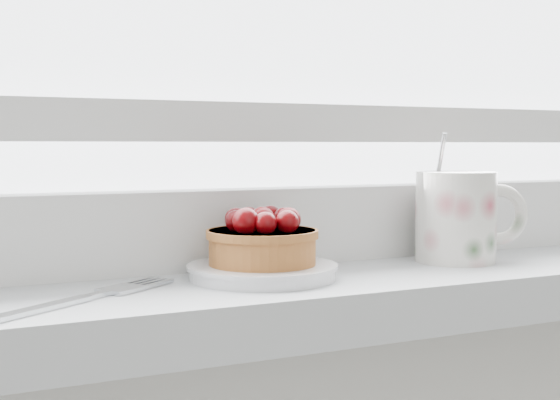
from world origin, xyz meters
TOP-DOWN VIEW (x-y plane):
  - saucer at (-0.03, 1.89)m, footprint 0.12×0.12m
  - raspberry_tart at (-0.03, 1.89)m, footprint 0.09×0.09m
  - floral_mug at (0.18, 1.90)m, footprint 0.12×0.10m
  - fork at (-0.19, 1.86)m, footprint 0.18×0.13m

SIDE VIEW (x-z plane):
  - fork at x=-0.19m, z-range 0.94..0.94m
  - saucer at x=-0.03m, z-range 0.94..0.95m
  - raspberry_tart at x=-0.03m, z-range 0.95..1.00m
  - floral_mug at x=0.18m, z-range 0.92..1.05m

